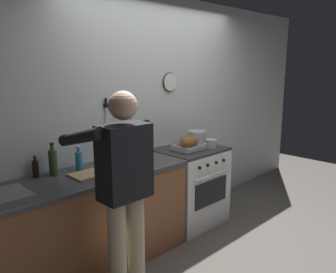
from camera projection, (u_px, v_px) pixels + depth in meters
ground_plane at (251, 261)px, 3.26m from camera, size 8.00×8.00×0.00m
wall_back at (155, 113)px, 3.94m from camera, size 6.00×0.13×2.60m
counter_block at (82, 224)px, 3.03m from camera, size 2.03×0.65×0.90m
stove at (190, 185)px, 4.01m from camera, size 0.76×0.67×0.90m
person_cook at (123, 185)px, 2.56m from camera, size 0.51×0.63×1.66m
roasting_pan at (189, 144)px, 3.82m from camera, size 0.35×0.26×0.17m
stock_pot at (197, 138)px, 4.11m from camera, size 0.21×0.21×0.16m
saucepan at (211, 143)px, 3.95m from camera, size 0.14×0.14×0.10m
cutting_board at (92, 174)px, 2.97m from camera, size 0.36×0.24×0.02m
bottle_soy_sauce at (35, 168)px, 2.90m from camera, size 0.06×0.06×0.19m
bottle_dish_soap at (79, 160)px, 3.09m from camera, size 0.07×0.07×0.23m
bottle_olive_oil at (53, 162)px, 2.94m from camera, size 0.07×0.07×0.29m
bottle_cooking_oil at (146, 145)px, 3.61m from camera, size 0.07×0.07×0.25m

